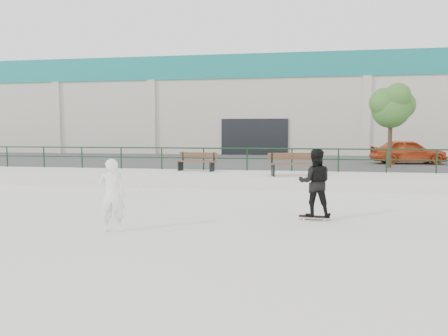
% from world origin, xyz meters
% --- Properties ---
extents(ground, '(120.00, 120.00, 0.00)m').
position_xyz_m(ground, '(0.00, 0.00, 0.00)').
color(ground, beige).
rests_on(ground, ground).
extents(ledge, '(30.00, 3.00, 0.50)m').
position_xyz_m(ledge, '(0.00, 9.50, 0.25)').
color(ledge, silver).
rests_on(ledge, ground).
extents(parking_strip, '(60.00, 14.00, 0.50)m').
position_xyz_m(parking_strip, '(0.00, 18.00, 0.25)').
color(parking_strip, '#3E3E3E').
rests_on(parking_strip, ground).
extents(railing, '(28.00, 0.06, 1.03)m').
position_xyz_m(railing, '(-0.00, 10.80, 1.24)').
color(railing, '#12331B').
rests_on(railing, ledge).
extents(commercial_building, '(44.20, 16.33, 8.00)m').
position_xyz_m(commercial_building, '(-0.00, 31.99, 4.58)').
color(commercial_building, '#B1AD9F').
rests_on(commercial_building, ground).
extents(bench_left, '(1.88, 0.81, 0.84)m').
position_xyz_m(bench_left, '(-1.20, 10.26, 0.92)').
color(bench_left, '#503A1B').
rests_on(bench_left, ledge).
extents(bench_right, '(2.09, 0.99, 0.93)m').
position_xyz_m(bench_right, '(3.10, 8.85, 0.96)').
color(bench_right, '#503A1B').
rests_on(bench_right, ledge).
extents(tree, '(2.28, 2.03, 4.06)m').
position_xyz_m(tree, '(7.71, 13.73, 3.54)').
color(tree, '#4A3825').
rests_on(tree, parking_strip).
extents(red_car, '(4.05, 1.99, 1.33)m').
position_xyz_m(red_car, '(9.18, 16.49, 1.17)').
color(red_car, '#BC3D17').
rests_on(red_car, parking_strip).
extents(skateboard, '(0.79, 0.26, 0.09)m').
position_xyz_m(skateboard, '(3.72, 2.63, 0.07)').
color(skateboard, black).
rests_on(skateboard, ground).
extents(standing_skater, '(0.85, 0.66, 1.74)m').
position_xyz_m(standing_skater, '(3.72, 2.63, 0.96)').
color(standing_skater, black).
rests_on(standing_skater, skateboard).
extents(seated_skater, '(0.69, 0.54, 1.67)m').
position_xyz_m(seated_skater, '(-0.85, 0.49, 0.83)').
color(seated_skater, white).
rests_on(seated_skater, ground).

